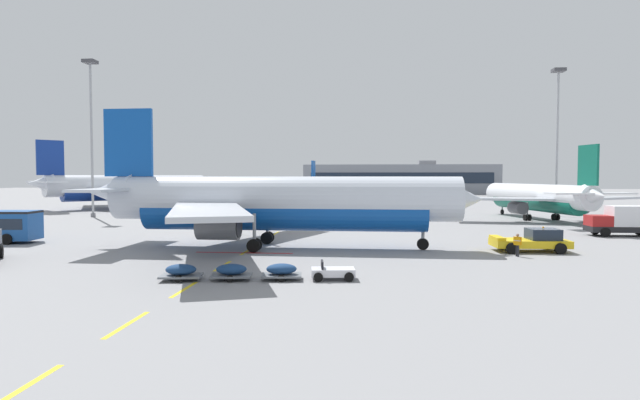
{
  "coord_description": "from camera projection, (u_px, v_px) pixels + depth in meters",
  "views": [
    {
      "loc": [
        28.12,
        -18.87,
        6.25
      ],
      "look_at": [
        23.47,
        29.67,
        3.97
      ],
      "focal_mm": 28.96,
      "sensor_mm": 36.0,
      "label": 1
    }
  ],
  "objects": [
    {
      "name": "ground",
      "position": [
        476.0,
        232.0,
        57.7
      ],
      "size": [
        400.0,
        400.0,
        0.0
      ],
      "primitive_type": "plane",
      "color": "gray"
    },
    {
      "name": "apron_paint_markings",
      "position": [
        279.0,
        231.0,
        58.41
      ],
      "size": [
        8.0,
        98.99,
        0.01
      ],
      "color": "yellow",
      "rests_on": "ground"
    },
    {
      "name": "airliner_foreground",
      "position": [
        277.0,
        202.0,
        44.69
      ],
      "size": [
        34.68,
        34.63,
        12.2
      ],
      "color": "silver",
      "rests_on": "ground"
    },
    {
      "name": "pushback_tug",
      "position": [
        533.0,
        241.0,
        42.6
      ],
      "size": [
        6.14,
        3.44,
        2.08
      ],
      "color": "yellow",
      "rests_on": "ground"
    },
    {
      "name": "airliner_mid_left",
      "position": [
        303.0,
        187.0,
        130.07
      ],
      "size": [
        29.32,
        29.68,
        10.4
      ],
      "color": "silver",
      "rests_on": "ground"
    },
    {
      "name": "airliner_far_center",
      "position": [
        128.0,
        187.0,
        100.64
      ],
      "size": [
        29.1,
        31.08,
        12.57
      ],
      "color": "silver",
      "rests_on": "ground"
    },
    {
      "name": "airliner_far_right",
      "position": [
        537.0,
        197.0,
        73.33
      ],
      "size": [
        27.69,
        28.35,
        10.02
      ],
      "color": "white",
      "rests_on": "ground"
    },
    {
      "name": "catering_truck",
      "position": [
        625.0,
        220.0,
        53.56
      ],
      "size": [
        7.04,
        2.76,
        3.14
      ],
      "color": "black",
      "rests_on": "ground"
    },
    {
      "name": "baggage_train",
      "position": [
        257.0,
        271.0,
        30.93
      ],
      "size": [
        11.69,
        3.0,
        1.14
      ],
      "color": "silver",
      "rests_on": "ground"
    },
    {
      "name": "ground_crew_worker",
      "position": [
        517.0,
        243.0,
        39.95
      ],
      "size": [
        0.55,
        0.54,
        1.78
      ],
      "color": "#232328",
      "rests_on": "ground"
    },
    {
      "name": "apron_light_mast_near",
      "position": [
        91.0,
        119.0,
        77.72
      ],
      "size": [
        1.8,
        1.8,
        23.65
      ],
      "color": "slate",
      "rests_on": "ground"
    },
    {
      "name": "apron_light_mast_far",
      "position": [
        558.0,
        124.0,
        79.46
      ],
      "size": [
        1.8,
        1.8,
        22.72
      ],
      "color": "slate",
      "rests_on": "ground"
    },
    {
      "name": "terminal_satellite",
      "position": [
        399.0,
        179.0,
        187.87
      ],
      "size": [
        66.9,
        26.52,
        11.76
      ],
      "color": "gray",
      "rests_on": "ground"
    }
  ]
}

